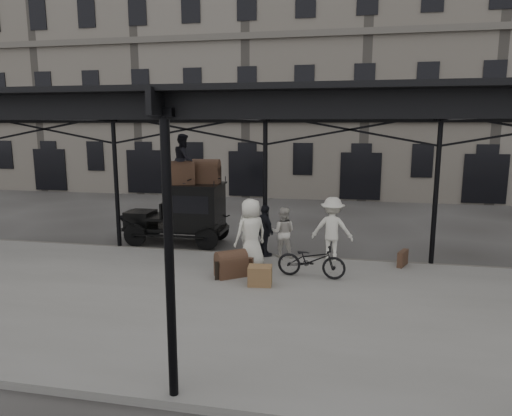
{
  "coord_description": "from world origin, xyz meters",
  "views": [
    {
      "loc": [
        2.47,
        -11.75,
        4.18
      ],
      "look_at": [
        -0.21,
        1.6,
        1.7
      ],
      "focal_mm": 32.0,
      "sensor_mm": 36.0,
      "label": 1
    }
  ],
  "objects_px": {
    "steamer_trunk_platform": "(231,265)",
    "porter_official": "(265,231)",
    "porter_left": "(249,229)",
    "steamer_trunk_roof_near": "(181,174)",
    "bicycle": "(311,260)",
    "taxi": "(187,211)"
  },
  "relations": [
    {
      "from": "porter_left",
      "to": "steamer_trunk_platform",
      "type": "xyz_separation_m",
      "value": [
        -0.09,
        -1.93,
        -0.59
      ]
    },
    {
      "from": "porter_left",
      "to": "steamer_trunk_roof_near",
      "type": "distance_m",
      "value": 3.37
    },
    {
      "from": "taxi",
      "to": "bicycle",
      "type": "xyz_separation_m",
      "value": [
        4.64,
        -3.23,
        -0.57
      ]
    },
    {
      "from": "steamer_trunk_roof_near",
      "to": "taxi",
      "type": "bearing_deg",
      "value": 50.73
    },
    {
      "from": "porter_official",
      "to": "bicycle",
      "type": "distance_m",
      "value": 2.38
    },
    {
      "from": "porter_left",
      "to": "steamer_trunk_roof_near",
      "type": "xyz_separation_m",
      "value": [
        -2.69,
        1.39,
        1.48
      ]
    },
    {
      "from": "bicycle",
      "to": "steamer_trunk_platform",
      "type": "bearing_deg",
      "value": 104.4
    },
    {
      "from": "bicycle",
      "to": "steamer_trunk_roof_near",
      "type": "xyz_separation_m",
      "value": [
        -4.72,
        2.98,
        1.88
      ]
    },
    {
      "from": "taxi",
      "to": "steamer_trunk_platform",
      "type": "xyz_separation_m",
      "value": [
        2.51,
        -3.57,
        -0.75
      ]
    },
    {
      "from": "porter_official",
      "to": "steamer_trunk_roof_near",
      "type": "height_order",
      "value": "steamer_trunk_roof_near"
    },
    {
      "from": "porter_official",
      "to": "steamer_trunk_roof_near",
      "type": "bearing_deg",
      "value": 30.96
    },
    {
      "from": "steamer_trunk_roof_near",
      "to": "steamer_trunk_platform",
      "type": "height_order",
      "value": "steamer_trunk_roof_near"
    },
    {
      "from": "porter_left",
      "to": "steamer_trunk_platform",
      "type": "distance_m",
      "value": 2.02
    },
    {
      "from": "steamer_trunk_platform",
      "to": "porter_official",
      "type": "bearing_deg",
      "value": 38.61
    },
    {
      "from": "taxi",
      "to": "steamer_trunk_roof_near",
      "type": "xyz_separation_m",
      "value": [
        -0.08,
        -0.25,
        1.31
      ]
    },
    {
      "from": "porter_official",
      "to": "bicycle",
      "type": "relative_size",
      "value": 0.89
    },
    {
      "from": "steamer_trunk_roof_near",
      "to": "porter_left",
      "type": "bearing_deg",
      "value": -48.65
    },
    {
      "from": "bicycle",
      "to": "taxi",
      "type": "bearing_deg",
      "value": 60.42
    },
    {
      "from": "porter_left",
      "to": "bicycle",
      "type": "xyz_separation_m",
      "value": [
        2.04,
        -1.59,
        -0.41
      ]
    },
    {
      "from": "taxi",
      "to": "porter_left",
      "type": "bearing_deg",
      "value": -32.24
    },
    {
      "from": "bicycle",
      "to": "steamer_trunk_platform",
      "type": "relative_size",
      "value": 2.23
    },
    {
      "from": "porter_official",
      "to": "bicycle",
      "type": "bearing_deg",
      "value": -175.64
    }
  ]
}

